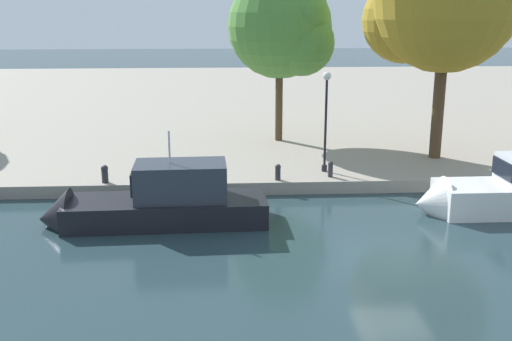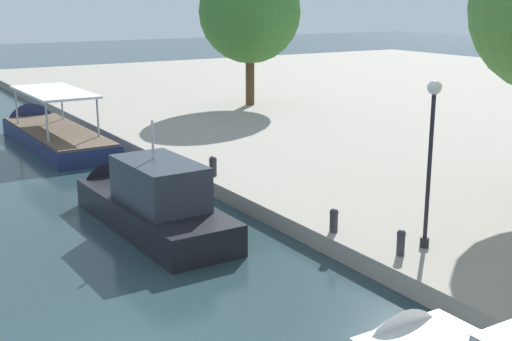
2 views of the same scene
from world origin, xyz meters
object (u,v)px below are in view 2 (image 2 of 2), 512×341
(mooring_bollard_0, at_px, (213,165))
(mooring_bollard_2, at_px, (401,242))
(motor_yacht_1, at_px, (146,205))
(tree_0, at_px, (251,14))
(mooring_bollard_1, at_px, (334,219))
(lamp_post, at_px, (431,146))
(tour_boat_0, at_px, (51,136))

(mooring_bollard_0, distance_m, mooring_bollard_2, 10.49)
(motor_yacht_1, distance_m, tree_0, 23.81)
(motor_yacht_1, height_order, mooring_bollard_1, motor_yacht_1)
(mooring_bollard_0, xyz_separation_m, mooring_bollard_2, (10.48, 0.38, -0.04))
(motor_yacht_1, height_order, lamp_post, lamp_post)
(tour_boat_0, relative_size, motor_yacht_1, 1.33)
(mooring_bollard_1, distance_m, mooring_bollard_2, 2.56)
(mooring_bollard_1, bearing_deg, motor_yacht_1, -143.51)
(motor_yacht_1, height_order, tree_0, tree_0)
(mooring_bollard_0, relative_size, mooring_bollard_2, 1.09)
(tour_boat_0, height_order, mooring_bollard_2, tour_boat_0)
(mooring_bollard_2, height_order, lamp_post, lamp_post)
(mooring_bollard_0, bearing_deg, mooring_bollard_2, 2.05)
(tour_boat_0, xyz_separation_m, mooring_bollard_2, (23.20, 3.51, 0.63))
(tour_boat_0, distance_m, mooring_bollard_1, 20.91)
(motor_yacht_1, distance_m, mooring_bollard_0, 4.76)
(tour_boat_0, height_order, mooring_bollard_0, tour_boat_0)
(motor_yacht_1, distance_m, mooring_bollard_2, 9.02)
(motor_yacht_1, distance_m, lamp_post, 9.90)
(mooring_bollard_1, height_order, lamp_post, lamp_post)
(mooring_bollard_0, bearing_deg, mooring_bollard_1, -0.12)
(mooring_bollard_1, xyz_separation_m, tree_0, (-22.97, 10.93, 5.59))
(lamp_post, bearing_deg, tour_boat_0, -168.84)
(mooring_bollard_2, bearing_deg, tour_boat_0, -171.39)
(motor_yacht_1, bearing_deg, mooring_bollard_2, -152.84)
(mooring_bollard_0, xyz_separation_m, tree_0, (-15.02, 10.91, 5.55))
(lamp_post, bearing_deg, mooring_bollard_0, -172.21)
(mooring_bollard_2, relative_size, lamp_post, 0.16)
(tour_boat_0, relative_size, mooring_bollard_2, 15.73)
(mooring_bollard_0, height_order, tree_0, tree_0)
(tour_boat_0, height_order, tree_0, tree_0)
(tour_boat_0, distance_m, lamp_post, 23.75)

